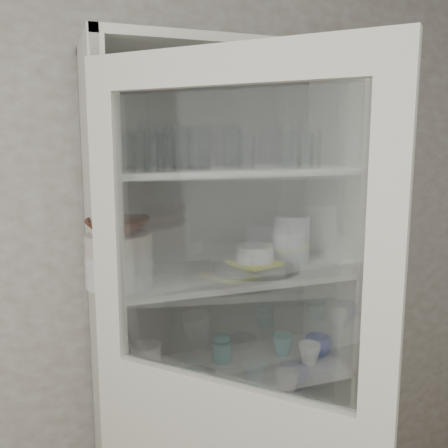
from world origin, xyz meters
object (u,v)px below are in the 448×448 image
object	(u,v)px
goblet_1	(175,142)
measuring_cups	(197,376)
glass_platter	(255,267)
yellow_trivet	(255,263)
tin_box	(273,444)
goblet_3	(288,145)
teal_jar	(222,349)
pantry_cabinet	(219,342)
cream_bowl	(119,244)
mug_white	(309,354)
mug_teal	(282,345)
white_canister	(146,362)
grey_bowl_stack	(291,239)
plate_stack_front	(120,269)
goblet_2	(232,143)
mug_blue	(318,346)
white_ramekin	(255,254)
terracotta_bowl	(118,226)
goblet_0	(144,146)
plate_stack_back	(126,263)

from	to	relation	value
goblet_1	measuring_cups	bearing A→B (deg)	-78.93
glass_platter	yellow_trivet	distance (m)	0.02
glass_platter	measuring_cups	bearing A→B (deg)	-168.88
goblet_1	tin_box	distance (m)	1.33
goblet_3	teal_jar	distance (m)	0.89
pantry_cabinet	cream_bowl	bearing A→B (deg)	-164.45
mug_white	teal_jar	bearing A→B (deg)	152.22
mug_white	goblet_1	bearing A→B (deg)	156.91
pantry_cabinet	teal_jar	size ratio (longest dim) A/B	20.92
mug_teal	white_canister	bearing A→B (deg)	166.54
measuring_cups	mug_teal	bearing A→B (deg)	13.18
yellow_trivet	grey_bowl_stack	xyz separation A→B (m)	(0.19, 0.05, 0.07)
plate_stack_front	mug_teal	bearing A→B (deg)	6.14
yellow_trivet	pantry_cabinet	bearing A→B (deg)	144.55
goblet_1	goblet_2	world-z (taller)	goblet_1
plate_stack_front	glass_platter	world-z (taller)	plate_stack_front
cream_bowl	goblet_1	bearing A→B (deg)	29.85
goblet_2	tin_box	size ratio (longest dim) A/B	0.97
goblet_1	mug_teal	size ratio (longest dim) A/B	1.95
mug_blue	mug_white	distance (m)	0.09
goblet_3	white_ramekin	distance (m)	0.47
white_canister	terracotta_bowl	bearing A→B (deg)	-148.78
goblet_0	white_canister	bearing A→B (deg)	-114.01
white_ramekin	white_canister	size ratio (longest dim) A/B	1.06
measuring_cups	tin_box	xyz separation A→B (m)	(0.35, 0.04, -0.39)
goblet_1	goblet_3	size ratio (longest dim) A/B	1.12
cream_bowl	white_ramekin	xyz separation A→B (m)	(0.53, 0.03, -0.08)
teal_jar	measuring_cups	distance (m)	0.20
pantry_cabinet	goblet_2	bearing A→B (deg)	37.15
grey_bowl_stack	measuring_cups	bearing A→B (deg)	-167.38
plate_stack_back	white_canister	bearing A→B (deg)	-72.79
white_ramekin	grey_bowl_stack	world-z (taller)	grey_bowl_stack
pantry_cabinet	goblet_2	size ratio (longest dim) A/B	11.37
goblet_1	goblet_3	xyz separation A→B (m)	(0.48, -0.01, -0.01)
cream_bowl	terracotta_bowl	bearing A→B (deg)	180.00
goblet_1	pantry_cabinet	bearing A→B (deg)	-8.59
measuring_cups	yellow_trivet	bearing A→B (deg)	11.12
goblet_3	mug_teal	world-z (taller)	goblet_3
goblet_0	tin_box	bearing A→B (deg)	-11.46
pantry_cabinet	goblet_1	bearing A→B (deg)	171.41
goblet_2	mug_teal	distance (m)	0.87
glass_platter	measuring_cups	world-z (taller)	glass_platter
pantry_cabinet	white_canister	world-z (taller)	pantry_cabinet
goblet_2	mug_blue	size ratio (longest dim) A/B	1.70
goblet_3	goblet_0	bearing A→B (deg)	-179.25
mug_white	white_canister	distance (m)	0.66
goblet_1	teal_jar	bearing A→B (deg)	-10.38
pantry_cabinet	goblet_3	world-z (taller)	pantry_cabinet
goblet_0	tin_box	xyz separation A→B (m)	(0.50, -0.10, -1.25)
goblet_2	terracotta_bowl	size ratio (longest dim) A/B	0.84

